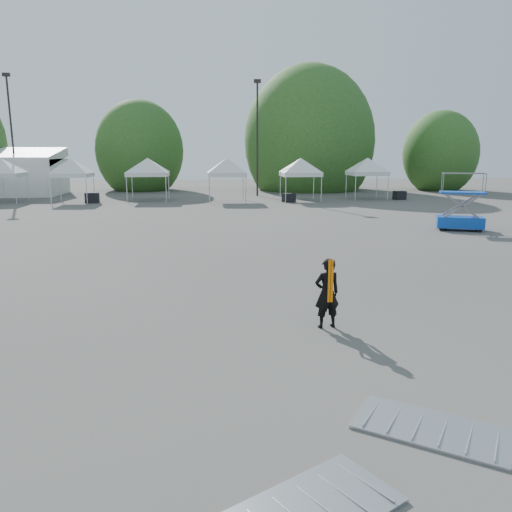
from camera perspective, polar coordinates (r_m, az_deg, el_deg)
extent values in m
plane|color=#474442|center=(12.60, 1.67, -5.69)|extent=(120.00, 120.00, 0.00)
cylinder|color=black|center=(48.78, -26.09, 12.05)|extent=(0.16, 0.16, 10.00)
cube|color=black|center=(49.18, -26.66, 18.04)|extent=(0.60, 0.25, 0.30)
cylinder|color=black|center=(44.16, 0.15, 13.05)|extent=(0.16, 0.16, 9.50)
cube|color=black|center=(44.54, 0.15, 19.36)|extent=(0.60, 0.25, 0.30)
cylinder|color=#382314|center=(52.38, -12.99, 8.60)|extent=(0.36, 0.36, 2.27)
ellipsoid|color=#27501A|center=(52.31, -13.13, 11.66)|extent=(4.16, 4.16, 4.78)
cylinder|color=#382314|center=(52.06, 6.00, 9.11)|extent=(0.36, 0.36, 2.80)
ellipsoid|color=#27501A|center=(52.01, 6.08, 12.90)|extent=(5.12, 5.12, 5.89)
cylinder|color=#382314|center=(54.37, 20.12, 8.20)|extent=(0.36, 0.36, 2.10)
ellipsoid|color=#27501A|center=(54.30, 20.31, 10.92)|extent=(3.84, 3.84, 4.42)
cylinder|color=silver|center=(41.53, -25.79, 6.79)|extent=(0.06, 0.06, 2.00)
cylinder|color=silver|center=(44.04, -24.62, 7.11)|extent=(0.06, 0.06, 2.00)
cube|color=white|center=(43.18, -27.00, 8.27)|extent=(2.86, 2.86, 0.30)
pyramid|color=white|center=(43.15, -27.15, 9.92)|extent=(4.05, 4.05, 1.10)
cylinder|color=silver|center=(39.89, -22.44, 6.91)|extent=(0.06, 0.06, 2.00)
cylinder|color=silver|center=(39.23, -18.80, 7.10)|extent=(0.06, 0.06, 2.00)
cylinder|color=silver|center=(42.36, -21.46, 7.22)|extent=(0.06, 0.06, 2.00)
cylinder|color=silver|center=(41.75, -18.02, 7.40)|extent=(0.06, 0.06, 2.00)
cube|color=white|center=(40.73, -20.29, 8.68)|extent=(2.78, 2.78, 0.30)
pyramid|color=white|center=(40.69, -20.42, 10.43)|extent=(3.93, 3.93, 1.10)
cylinder|color=silver|center=(39.50, -14.56, 7.38)|extent=(0.06, 0.06, 2.00)
cylinder|color=silver|center=(39.17, -10.24, 7.53)|extent=(0.06, 0.06, 2.00)
cylinder|color=silver|center=(42.42, -13.96, 7.69)|extent=(0.06, 0.06, 2.00)
cylinder|color=silver|center=(42.11, -9.94, 7.83)|extent=(0.06, 0.06, 2.00)
cube|color=white|center=(40.71, -12.24, 9.13)|extent=(3.16, 3.16, 0.30)
pyramid|color=white|center=(40.68, -12.32, 10.89)|extent=(4.47, 4.47, 1.10)
cylinder|color=silver|center=(37.70, -5.33, 7.51)|extent=(0.06, 0.06, 2.00)
cylinder|color=silver|center=(37.82, -1.18, 7.57)|extent=(0.06, 0.06, 2.00)
cylinder|color=silver|center=(40.41, -5.37, 7.79)|extent=(0.06, 0.06, 2.00)
cylinder|color=silver|center=(40.52, -1.49, 7.85)|extent=(0.06, 0.06, 2.00)
cube|color=white|center=(39.03, -3.36, 9.27)|extent=(2.92, 2.92, 0.30)
pyramid|color=white|center=(38.99, -3.38, 11.11)|extent=(4.12, 4.12, 1.10)
cylinder|color=silver|center=(38.22, 3.42, 7.60)|extent=(0.06, 0.06, 2.00)
cylinder|color=silver|center=(38.75, 7.48, 7.57)|extent=(0.06, 0.06, 2.00)
cylinder|color=silver|center=(40.93, 2.80, 7.88)|extent=(0.06, 0.06, 2.00)
cylinder|color=silver|center=(41.43, 6.61, 7.86)|extent=(0.06, 0.06, 2.00)
cube|color=white|center=(39.75, 5.11, 9.29)|extent=(2.96, 2.96, 0.30)
pyramid|color=white|center=(39.71, 5.14, 11.09)|extent=(4.18, 4.18, 1.10)
cylinder|color=silver|center=(40.47, 11.29, 7.62)|extent=(0.06, 0.06, 2.00)
cylinder|color=silver|center=(41.33, 14.85, 7.54)|extent=(0.06, 0.06, 2.00)
cylinder|color=silver|center=(43.02, 10.26, 7.90)|extent=(0.06, 0.06, 2.00)
cylinder|color=silver|center=(43.82, 13.63, 7.82)|extent=(0.06, 0.06, 2.00)
cube|color=white|center=(42.08, 12.57, 9.20)|extent=(2.86, 2.86, 0.30)
pyramid|color=white|center=(42.05, 12.65, 10.90)|extent=(4.04, 4.04, 1.10)
imported|color=black|center=(10.97, 8.11, -4.23)|extent=(0.62, 0.47, 1.56)
cube|color=orange|center=(10.74, 8.36, -2.86)|extent=(0.12, 0.02, 0.93)
cube|color=#0C3DA3|center=(26.58, 22.28, 3.61)|extent=(2.41, 1.80, 0.54)
cube|color=#0C3DA3|center=(26.43, 22.52, 6.71)|extent=(2.31, 1.73, 0.09)
cylinder|color=black|center=(26.08, 20.57, 3.06)|extent=(0.35, 0.25, 0.33)
cylinder|color=black|center=(26.27, 24.10, 2.84)|extent=(0.35, 0.25, 0.33)
cylinder|color=black|center=(26.97, 20.42, 3.33)|extent=(0.35, 0.25, 0.33)
cylinder|color=black|center=(27.16, 23.84, 3.12)|extent=(0.35, 0.25, 0.33)
cube|color=#A3A6AB|center=(7.71, 19.39, -18.13)|extent=(2.25, 2.00, 0.05)
cube|color=black|center=(40.00, -18.22, 6.32)|extent=(1.00, 0.80, 0.76)
cube|color=black|center=(38.72, 3.77, 6.66)|extent=(1.07, 0.97, 0.68)
cube|color=black|center=(42.36, 16.08, 6.68)|extent=(0.99, 0.83, 0.69)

